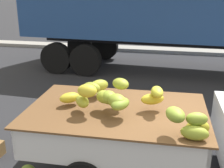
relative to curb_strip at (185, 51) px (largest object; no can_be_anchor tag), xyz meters
name	(u,v)px	position (x,y,z in m)	size (l,w,h in m)	color
curb_strip	(185,51)	(0.00, 0.00, 0.00)	(80.00, 0.80, 0.16)	gray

